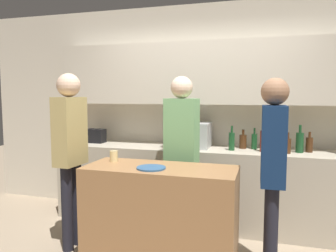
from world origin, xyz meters
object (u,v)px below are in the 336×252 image
(bottle_6, at_px, (300,142))
(person_right, at_px, (181,143))
(microwave, at_px, (189,135))
(bottle_7, at_px, (309,144))
(bottle_1, at_px, (243,141))
(toaster, at_px, (95,136))
(bottle_2, at_px, (254,141))
(person_center, at_px, (70,144))
(bottle_0, at_px, (232,141))
(bottle_3, at_px, (264,140))
(person_left, at_px, (273,161))
(bottle_4, at_px, (277,141))
(plate_on_island, at_px, (151,168))
(bottle_5, at_px, (288,145))
(cup_0, at_px, (114,156))

(bottle_6, xyz_separation_m, person_right, (-1.21, -0.51, 0.01))
(microwave, relative_size, bottle_7, 2.28)
(bottle_1, bearing_deg, toaster, -177.95)
(bottle_2, bearing_deg, person_center, -148.40)
(bottle_0, height_order, bottle_3, bottle_3)
(bottle_6, height_order, person_right, person_right)
(person_left, bearing_deg, bottle_2, 7.96)
(bottle_0, bearing_deg, microwave, 170.00)
(bottle_4, bearing_deg, bottle_6, 6.82)
(microwave, height_order, bottle_3, bottle_3)
(plate_on_island, bearing_deg, person_right, 79.47)
(bottle_2, xyz_separation_m, person_center, (-1.76, -1.08, 0.04))
(bottle_7, bearing_deg, plate_on_island, -140.17)
(bottle_2, height_order, person_center, person_center)
(toaster, xyz_separation_m, bottle_2, (2.05, 0.06, 0.01))
(microwave, distance_m, person_right, 0.54)
(toaster, xyz_separation_m, bottle_5, (2.41, -0.13, -0.00))
(bottle_0, distance_m, plate_on_island, 1.24)
(bottle_2, xyz_separation_m, bottle_6, (0.49, -0.09, 0.02))
(toaster, height_order, bottle_5, bottle_5)
(bottle_5, distance_m, person_left, 0.95)
(bottle_0, relative_size, bottle_1, 1.24)
(microwave, bearing_deg, bottle_7, 1.02)
(toaster, relative_size, person_right, 0.15)
(bottle_0, height_order, person_center, person_center)
(bottle_0, distance_m, bottle_4, 0.50)
(microwave, bearing_deg, cup_0, -118.05)
(bottle_2, bearing_deg, person_left, -80.77)
(bottle_6, xyz_separation_m, bottle_7, (0.11, 0.05, -0.03))
(bottle_1, xyz_separation_m, person_left, (0.31, -1.13, 0.00))
(bottle_1, distance_m, bottle_7, 0.72)
(bottle_0, bearing_deg, bottle_2, 32.40)
(bottle_0, bearing_deg, person_center, -148.53)
(toaster, relative_size, person_center, 0.15)
(bottle_0, xyz_separation_m, bottle_3, (0.35, 0.01, 0.02))
(bottle_5, relative_size, person_left, 0.14)
(bottle_3, bearing_deg, plate_on_island, -131.04)
(microwave, xyz_separation_m, bottle_2, (0.77, 0.06, -0.05))
(bottle_0, xyz_separation_m, bottle_1, (0.12, 0.16, -0.02))
(cup_0, distance_m, person_center, 0.47)
(bottle_6, height_order, person_center, person_center)
(bottle_3, relative_size, bottle_4, 1.05)
(bottle_5, relative_size, plate_on_island, 0.89)
(bottle_5, bearing_deg, bottle_0, 176.79)
(bottle_0, distance_m, person_center, 1.77)
(bottle_7, distance_m, person_right, 1.43)
(person_left, bearing_deg, toaster, 63.23)
(plate_on_island, bearing_deg, bottle_6, 40.70)
(bottle_0, height_order, bottle_1, bottle_0)
(bottle_3, xyz_separation_m, bottle_5, (0.25, -0.05, -0.04))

